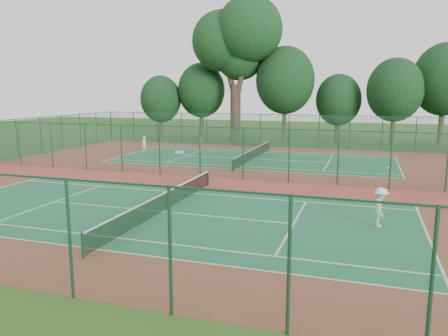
{
  "coord_description": "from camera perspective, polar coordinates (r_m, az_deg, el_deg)",
  "views": [
    {
      "loc": [
        9.26,
        -27.74,
        5.81
      ],
      "look_at": [
        1.77,
        -4.83,
        1.6
      ],
      "focal_mm": 35.0,
      "sensor_mm": 36.0,
      "label": 1
    }
  ],
  "objects": [
    {
      "name": "ground",
      "position": [
        29.82,
        -0.36,
        -1.33
      ],
      "size": [
        120.0,
        120.0,
        0.0
      ],
      "primitive_type": "plane",
      "color": "#2A4D18",
      "rests_on": "ground"
    },
    {
      "name": "red_pad",
      "position": [
        29.82,
        -0.36,
        -1.32
      ],
      "size": [
        40.0,
        36.0,
        0.01
      ],
      "primitive_type": "cube",
      "color": "brown",
      "rests_on": "ground"
    },
    {
      "name": "court_near",
      "position": [
        21.69,
        -7.94,
        -5.68
      ],
      "size": [
        23.77,
        10.97,
        0.01
      ],
      "primitive_type": "cube",
      "color": "#206747",
      "rests_on": "red_pad"
    },
    {
      "name": "court_far",
      "position": [
        38.33,
        3.9,
        1.19
      ],
      "size": [
        23.77,
        10.97,
        0.01
      ],
      "primitive_type": "cube",
      "color": "#1E603E",
      "rests_on": "red_pad"
    },
    {
      "name": "fence_north",
      "position": [
        46.84,
        6.64,
        4.88
      ],
      "size": [
        40.0,
        0.09,
        3.5
      ],
      "color": "#194C2B",
      "rests_on": "ground"
    },
    {
      "name": "fence_south",
      "position": [
        14.03,
        -24.54,
        -7.78
      ],
      "size": [
        40.0,
        0.09,
        3.5
      ],
      "color": "#184825",
      "rests_on": "ground"
    },
    {
      "name": "fence_divider",
      "position": [
        29.52,
        -0.36,
        2.02
      ],
      "size": [
        40.0,
        0.09,
        3.5
      ],
      "color": "#194C29",
      "rests_on": "ground"
    },
    {
      "name": "tennis_net_near",
      "position": [
        21.56,
        -7.97,
        -4.33
      ],
      "size": [
        0.1,
        12.9,
        0.97
      ],
      "color": "#133621",
      "rests_on": "ground"
    },
    {
      "name": "tennis_net_far",
      "position": [
        38.25,
        3.91,
        1.97
      ],
      "size": [
        0.1,
        12.9,
        0.97
      ],
      "color": "#12331B",
      "rests_on": "ground"
    },
    {
      "name": "player_near",
      "position": [
        20.14,
        19.75,
        -4.84
      ],
      "size": [
        0.71,
        1.16,
        1.73
      ],
      "primitive_type": "imported",
      "rotation": [
        0.0,
        0.0,
        1.63
      ],
      "color": "silver",
      "rests_on": "court_near"
    },
    {
      "name": "player_far",
      "position": [
        43.5,
        -10.4,
        3.11
      ],
      "size": [
        0.51,
        0.64,
        1.54
      ],
      "primitive_type": "imported",
      "rotation": [
        0.0,
        0.0,
        -1.85
      ],
      "color": "white",
      "rests_on": "court_far"
    },
    {
      "name": "trash_bin",
      "position": [
        48.7,
        -3.17,
        3.53
      ],
      "size": [
        0.46,
        0.46,
        0.8
      ],
      "primitive_type": "cylinder",
      "rotation": [
        0.0,
        0.0,
        -0.03
      ],
      "color": "slate",
      "rests_on": "red_pad"
    },
    {
      "name": "bench",
      "position": [
        46.8,
        3.51,
        3.42
      ],
      "size": [
        1.72,
        0.95,
        1.02
      ],
      "rotation": [
        0.0,
        0.0,
        0.3
      ],
      "color": "#12341B",
      "rests_on": "red_pad"
    },
    {
      "name": "kit_bag",
      "position": [
        41.77,
        -5.86,
        2.07
      ],
      "size": [
        0.77,
        0.33,
        0.28
      ],
      "primitive_type": "cube",
      "rotation": [
        0.0,
        0.0,
        -0.07
      ],
      "color": "white",
      "rests_on": "red_pad"
    },
    {
      "name": "stray_ball_a",
      "position": [
        29.16,
        -0.96,
        -1.49
      ],
      "size": [
        0.07,
        0.07,
        0.07
      ],
      "primitive_type": "sphere",
      "color": "#C4D732",
      "rests_on": "red_pad"
    },
    {
      "name": "stray_ball_b",
      "position": [
        28.15,
        14.37,
        -2.23
      ],
      "size": [
        0.07,
        0.07,
        0.07
      ],
      "primitive_type": "sphere",
      "color": "yellow",
      "rests_on": "red_pad"
    },
    {
      "name": "stray_ball_c",
      "position": [
        28.88,
        4.05,
        -1.63
      ],
      "size": [
        0.07,
        0.07,
        0.07
      ],
      "primitive_type": "sphere",
      "color": "#CBEB36",
      "rests_on": "red_pad"
    },
    {
      "name": "big_tree",
      "position": [
        52.81,
        1.74,
        16.39
      ],
      "size": [
        10.83,
        7.93,
        16.63
      ],
      "color": "#34251C",
      "rests_on": "ground"
    },
    {
      "name": "evergreen_row",
      "position": [
        53.04,
        8.49,
        3.51
      ],
      "size": [
        39.0,
        5.0,
        12.0
      ],
      "primitive_type": null,
      "color": "black",
      "rests_on": "ground"
    }
  ]
}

